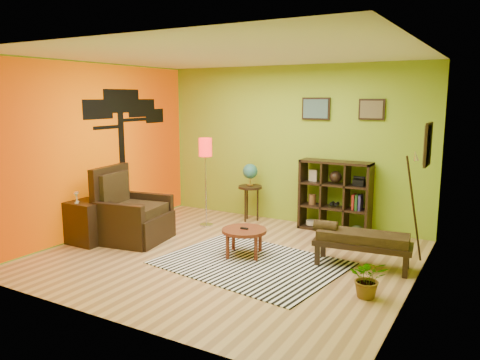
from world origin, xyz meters
The scene contains 11 objects.
ground centered at (0.00, 0.00, 0.00)m, with size 5.00×5.00×0.00m, color tan.
room_shell centered at (-0.09, 0.01, 1.80)m, with size 5.04×4.54×2.82m.
zebra_rug centered at (0.44, -0.08, 0.01)m, with size 2.35×1.78×0.01m, color white.
coffee_table centered at (0.19, 0.17, 0.34)m, with size 0.64×0.64×0.41m.
armchair centered at (-1.74, -0.07, 0.35)m, with size 1.10×1.10×1.17m.
side_cabinet centered at (-2.20, -0.52, 0.33)m, with size 0.56×0.51×0.98m.
floor_lamp centered at (-1.16, 1.22, 1.26)m, with size 0.23×0.23×1.55m.
globe_table centered at (-0.66, 1.91, 0.80)m, with size 0.43×0.43×1.06m.
cube_shelf centered at (0.91, 2.03, 0.60)m, with size 1.20×0.35×1.20m.
bench centered at (1.75, 0.54, 0.38)m, with size 1.32×0.60×0.59m.
potted_plant centered at (2.11, -0.38, 0.18)m, with size 0.41×0.46×0.36m, color #26661E.
Camera 1 is at (3.33, -5.45, 2.24)m, focal length 35.00 mm.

